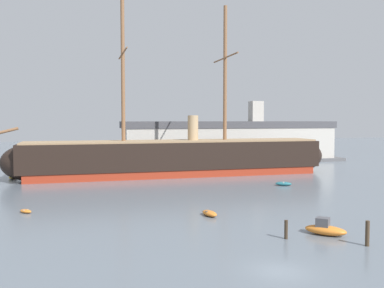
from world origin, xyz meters
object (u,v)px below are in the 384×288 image
Objects in this scene: dinghy_alongside_stern at (284,184)px; dinghy_near_centre at (210,213)px; dinghy_mid_left at (26,211)px; dockside_warehouse_right at (229,141)px; dinghy_far_left at (13,177)px; motorboat_foreground_right at (325,229)px; mooring_piling_nearest at (367,233)px; tall_ship at (176,157)px; dinghy_distant_centre at (152,170)px; mooring_piling_left_pair at (286,230)px.

dinghy_near_centre is at bearing -135.54° from dinghy_alongside_stern.
dockside_warehouse_right is (44.42, 52.98, 5.08)m from dinghy_mid_left.
dinghy_far_left reaches higher than dinghy_mid_left.
dockside_warehouse_right is (5.29, 41.82, 4.97)m from dinghy_alongside_stern.
motorboat_foreground_right is 2.12× the size of dinghy_mid_left.
dinghy_alongside_stern is 33.73m from mooring_piling_nearest.
dinghy_alongside_stern is 49.73m from dinghy_far_left.
tall_ship reaches higher than mooring_piling_nearest.
dinghy_distant_centre is at bearing 112.49° from tall_ship.
dinghy_distant_centre is at bearing 89.53° from dinghy_near_centre.
mooring_piling_left_pair reaches higher than dinghy_mid_left.
dinghy_far_left is 0.05× the size of dockside_warehouse_right.
dinghy_near_centre is (-8.40, 10.34, -0.26)m from motorboat_foreground_right.
motorboat_foreground_right is 72.16m from dockside_warehouse_right.
mooring_piling_left_pair is (30.86, -49.44, 0.54)m from dinghy_far_left.
dinghy_mid_left is at bearing -130.86° from tall_ship.
mooring_piling_left_pair is at bearing -86.02° from dinghy_distant_centre.
dinghy_near_centre is (-3.82, -35.25, -3.32)m from tall_ship.
motorboat_foreground_right is 4.42m from mooring_piling_nearest.
mooring_piling_nearest is at bearing -55.43° from dinghy_far_left.
motorboat_foreground_right is 1.76× the size of mooring_piling_nearest.
dinghy_near_centre is 43.61m from dinghy_distant_centre.
dinghy_near_centre is at bearing 129.09° from motorboat_foreground_right.
motorboat_foreground_right is at bearing -54.44° from dinghy_far_left.
dinghy_distant_centre is 29.05m from dockside_warehouse_right.
motorboat_foreground_right reaches higher than dinghy_alongside_stern.
dockside_warehouse_right is at bearing 50.02° from dinghy_mid_left.
dinghy_alongside_stern is at bearing 44.46° from dinghy_near_centre.
mooring_piling_left_pair is (24.74, -17.66, 0.66)m from dinghy_mid_left.
dockside_warehouse_right reaches higher than dinghy_alongside_stern.
tall_ship is 40.12× the size of mooring_piling_left_pair.
dockside_warehouse_right is at bearing 22.75° from dinghy_far_left.
mooring_piling_left_pair is at bearing -68.78° from dinghy_near_centre.
motorboat_foreground_right is 0.06× the size of dockside_warehouse_right.
dinghy_alongside_stern is (10.13, 28.52, -0.26)m from motorboat_foreground_right.
tall_ship reaches higher than dockside_warehouse_right.
dinghy_mid_left is 30.40m from mooring_piling_left_pair.
dinghy_alongside_stern is at bearing 75.29° from mooring_piling_nearest.
motorboat_foreground_right is (4.58, -45.59, -3.05)m from tall_ship.
mooring_piling_nearest reaches higher than mooring_piling_left_pair.
mooring_piling_nearest reaches higher than dinghy_far_left.
dinghy_alongside_stern is (39.13, 11.16, 0.10)m from dinghy_mid_left.
dinghy_alongside_stern is at bearing -49.26° from tall_ship.
mooring_piling_left_pair reaches higher than dinghy_far_left.
dinghy_near_centre is 17.56m from mooring_piling_nearest.
dinghy_near_centre is 11.43m from mooring_piling_left_pair.
dinghy_mid_left is at bearing -129.98° from dockside_warehouse_right.
dockside_warehouse_right reaches higher than mooring_piling_nearest.
tall_ship reaches higher than dinghy_near_centre.
tall_ship is at bearing 83.82° from dinghy_near_centre.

